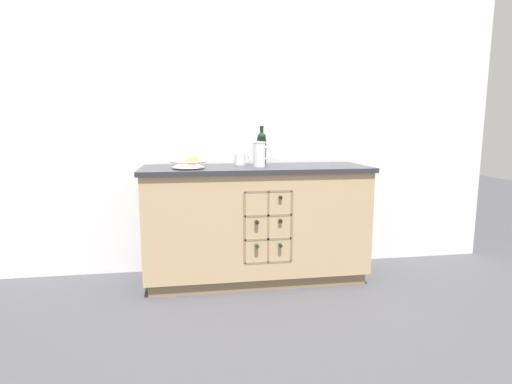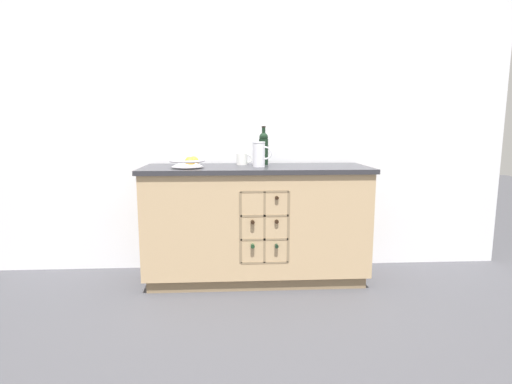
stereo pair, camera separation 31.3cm
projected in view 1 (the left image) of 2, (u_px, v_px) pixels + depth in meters
The scene contains 7 objects.
ground_plane at pixel (256, 279), 3.25m from camera, with size 14.00×14.00×0.00m, color #424247.
back_wall at pixel (250, 121), 3.39m from camera, with size 4.40×0.06×2.55m, color white.
kitchen_island at pixel (256, 223), 3.17m from camera, with size 1.76×0.61×0.92m.
fruit_bowl at pixel (189, 163), 2.92m from camera, with size 0.26×0.26×0.09m.
white_pitcher at pixel (260, 154), 3.06m from camera, with size 0.15×0.10×0.19m.
ceramic_mug at pixel (241, 159), 3.24m from camera, with size 0.13×0.09×0.09m.
standing_wine_bottle at pixel (262, 147), 3.24m from camera, with size 0.08×0.08×0.31m.
Camera 1 is at (-0.49, -3.06, 1.21)m, focal length 28.00 mm.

